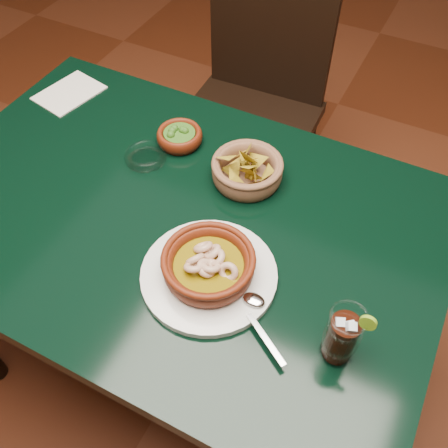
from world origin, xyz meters
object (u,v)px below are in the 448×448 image
at_px(dining_chair, 253,103).
at_px(shrimp_plate, 209,268).
at_px(chip_basket, 247,170).
at_px(dining_table, 176,240).
at_px(cola_drink, 342,336).

relative_size(dining_chair, shrimp_plate, 2.76).
distance_m(dining_chair, chip_basket, 0.64).
bearing_deg(dining_table, chip_basket, 58.73).
relative_size(dining_chair, chip_basket, 4.86).
bearing_deg(shrimp_plate, dining_table, 143.63).
height_order(dining_chair, cola_drink, dining_chair).
xyz_separation_m(chip_basket, cola_drink, (0.33, -0.32, 0.04)).
relative_size(dining_table, shrimp_plate, 3.42).
bearing_deg(dining_table, dining_chair, 99.59).
height_order(chip_basket, cola_drink, cola_drink).
xyz_separation_m(shrimp_plate, cola_drink, (0.28, -0.04, 0.03)).
distance_m(dining_chair, shrimp_plate, 0.91).
xyz_separation_m(shrimp_plate, chip_basket, (-0.05, 0.28, -0.00)).
bearing_deg(chip_basket, dining_chair, 112.44).
bearing_deg(chip_basket, dining_table, -121.27).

